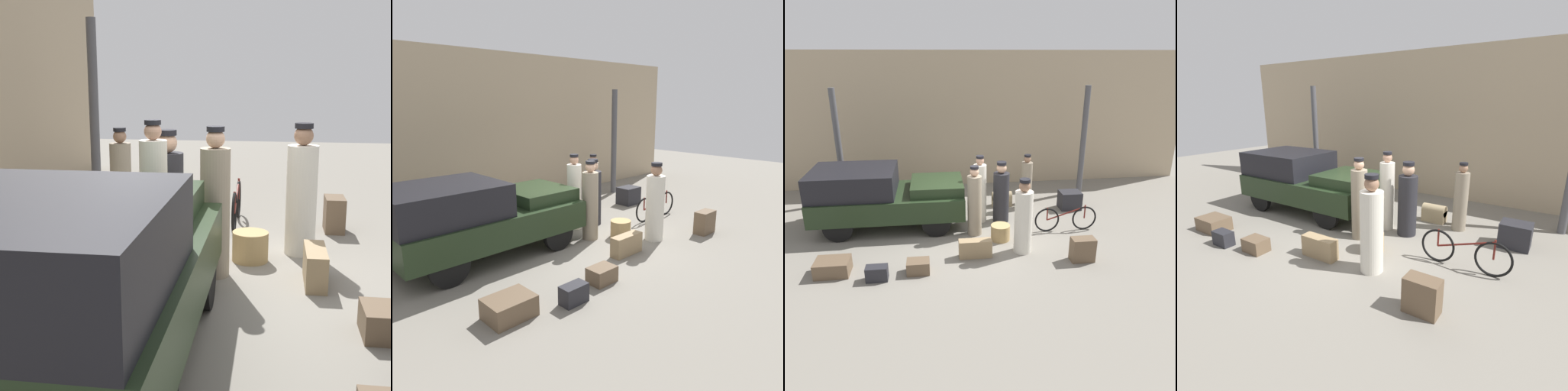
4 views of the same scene
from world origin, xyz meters
TOP-DOWN VIEW (x-y plane):
  - ground_plane at (0.00, 0.00)m, footprint 30.00×30.00m
  - station_building_facade at (0.00, 4.08)m, footprint 16.00×0.15m
  - canopy_pillar_left at (-3.76, 2.69)m, footprint 0.18×0.18m
  - canopy_pillar_right at (3.86, 2.69)m, footprint 0.18×0.18m
  - truck at (-2.35, 0.77)m, footprint 3.88×1.89m
  - bicycle at (2.41, -0.16)m, footprint 1.66×0.04m
  - wicker_basket at (0.63, -0.47)m, footprint 0.47×0.47m
  - porter_standing_middle at (1.76, 1.59)m, footprint 0.33×0.33m
  - conductor_in_dark_uniform at (0.03, -0.06)m, footprint 0.36×0.36m
  - porter_carrying_trunk at (0.83, 0.67)m, footprint 0.43×0.43m
  - porter_with_bicycle at (0.26, 0.74)m, footprint 0.35×0.35m
  - porter_lifting_near_truck at (1.03, -1.12)m, footprint 0.41×0.41m
  - trunk_barrel_dark at (1.06, 1.78)m, footprint 0.59×0.30m
  - trunk_large_brown at (-0.09, -1.25)m, footprint 0.75×0.24m
  - trunk_umber_medium at (-3.16, -1.60)m, footprint 0.70×0.52m
  - trunk_wicker_pale at (3.04, 1.32)m, footprint 0.61×0.51m
  - suitcase_black_upright at (2.27, -1.71)m, footprint 0.52×0.30m
  - suitcase_small_leather at (-1.37, -1.77)m, footprint 0.48×0.35m
  - suitcase_tan_flat at (-2.20, -1.96)m, footprint 0.44×0.25m

SIDE VIEW (x-z plane):
  - ground_plane at x=0.00m, z-range 0.00..0.00m
  - suitcase_small_leather at x=-1.37m, z-range 0.00..0.28m
  - suitcase_tan_flat at x=-2.20m, z-range 0.00..0.31m
  - trunk_umber_medium at x=-3.16m, z-range 0.00..0.32m
  - wicker_basket at x=0.63m, z-range 0.00..0.39m
  - trunk_large_brown at x=-0.09m, z-range 0.00..0.42m
  - trunk_barrel_dark at x=1.06m, z-range 0.00..0.46m
  - trunk_wicker_pale at x=3.04m, z-range 0.00..0.53m
  - suitcase_black_upright at x=2.27m, z-range 0.00..0.55m
  - bicycle at x=2.41m, z-range -0.01..0.68m
  - porter_standing_middle at x=1.76m, z-range -0.06..1.57m
  - porter_carrying_trunk at x=0.83m, z-range -0.08..1.61m
  - porter_lifting_near_truck at x=1.03m, z-range -0.08..1.71m
  - conductor_in_dark_uniform at x=0.03m, z-range -0.07..1.74m
  - porter_with_bicycle at x=0.26m, z-range -0.07..1.80m
  - truck at x=-2.35m, z-range 0.09..1.68m
  - canopy_pillar_left at x=-3.76m, z-range 0.00..3.48m
  - canopy_pillar_right at x=3.86m, z-range 0.00..3.48m
  - station_building_facade at x=0.00m, z-range 0.00..4.50m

